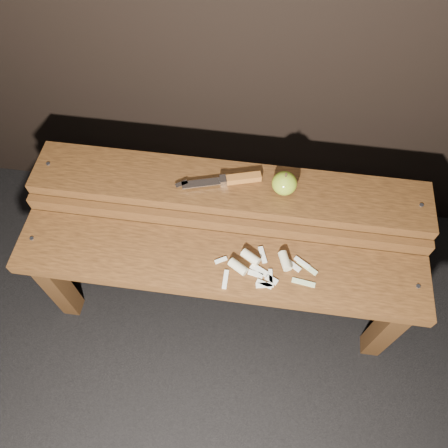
# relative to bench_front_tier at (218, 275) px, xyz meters

# --- Properties ---
(ground) EXTENTS (60.00, 60.00, 0.00)m
(ground) POSITION_rel_bench_front_tier_xyz_m (0.00, 0.06, -0.35)
(ground) COLOR black
(bench_front_tier) EXTENTS (1.20, 0.20, 0.42)m
(bench_front_tier) POSITION_rel_bench_front_tier_xyz_m (0.00, 0.00, 0.00)
(bench_front_tier) COLOR #3A210E
(bench_front_tier) RESTS_ON ground
(bench_rear_tier) EXTENTS (1.20, 0.21, 0.50)m
(bench_rear_tier) POSITION_rel_bench_front_tier_xyz_m (0.00, 0.23, 0.06)
(bench_rear_tier) COLOR #3A210E
(bench_rear_tier) RESTS_ON ground
(apple) EXTENTS (0.07, 0.07, 0.08)m
(apple) POSITION_rel_bench_front_tier_xyz_m (0.16, 0.23, 0.18)
(apple) COLOR olive
(apple) RESTS_ON bench_rear_tier
(knife) EXTENTS (0.25, 0.09, 0.02)m
(knife) POSITION_rel_bench_front_tier_xyz_m (0.01, 0.24, 0.16)
(knife) COLOR #995621
(knife) RESTS_ON bench_rear_tier
(apple_scraps) EXTENTS (0.30, 0.15, 0.03)m
(apple_scraps) POSITION_rel_bench_front_tier_xyz_m (0.12, 0.01, 0.08)
(apple_scraps) COLOR beige
(apple_scraps) RESTS_ON bench_front_tier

